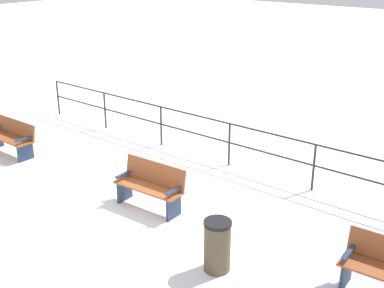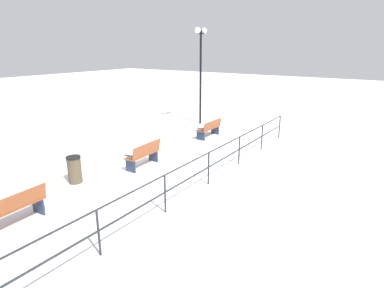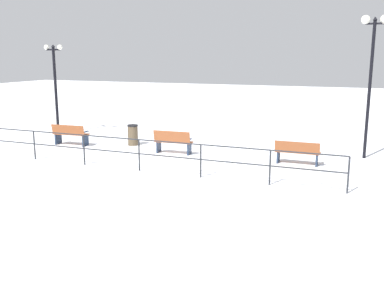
% 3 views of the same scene
% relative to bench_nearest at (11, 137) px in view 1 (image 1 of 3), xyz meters
% --- Properties ---
extents(ground_plane, '(80.00, 80.00, 0.00)m').
position_rel_bench_nearest_xyz_m(ground_plane, '(-0.03, 4.72, -0.44)').
color(ground_plane, white).
rests_on(ground_plane, ground).
extents(bench_nearest, '(0.54, 1.53, 0.84)m').
position_rel_bench_nearest_xyz_m(bench_nearest, '(0.00, 0.00, 0.00)').
color(bench_nearest, brown).
rests_on(bench_nearest, ground).
extents(bench_second, '(0.59, 1.50, 0.92)m').
position_rel_bench_nearest_xyz_m(bench_second, '(-0.09, 4.71, 0.04)').
color(bench_second, brown).
rests_on(bench_second, ground).
extents(waterfront_railing, '(0.05, 13.05, 1.07)m').
position_rel_bench_nearest_xyz_m(waterfront_railing, '(-2.80, 4.72, 0.28)').
color(waterfront_railing, '#26282D').
rests_on(waterfront_railing, ground).
extents(trash_bin, '(0.45, 0.45, 0.88)m').
position_rel_bench_nearest_xyz_m(trash_bin, '(0.79, 6.98, -0.00)').
color(trash_bin, brown).
rests_on(trash_bin, ground).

